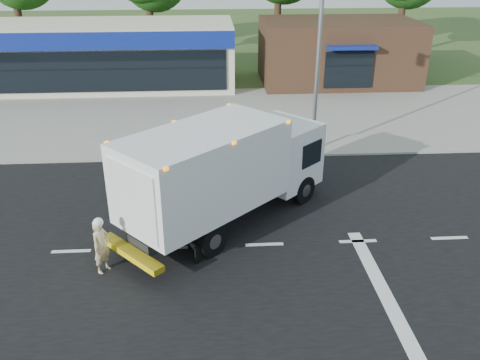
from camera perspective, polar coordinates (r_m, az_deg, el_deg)
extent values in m
plane|color=#385123|center=(16.16, 2.75, -7.29)|extent=(120.00, 120.00, 0.00)
cube|color=black|center=(16.16, 2.75, -7.27)|extent=(60.00, 14.00, 0.02)
cube|color=gray|center=(23.43, 0.60, 3.71)|extent=(60.00, 2.40, 0.12)
cube|color=gray|center=(28.90, -0.25, 7.86)|extent=(60.00, 9.00, 0.02)
cube|color=silver|center=(16.65, -18.43, -7.59)|extent=(1.20, 0.15, 0.01)
cube|color=silver|center=(16.13, -7.99, -7.54)|extent=(1.20, 0.15, 0.01)
cube|color=silver|center=(16.15, 2.76, -7.23)|extent=(1.20, 0.15, 0.01)
cube|color=silver|center=(16.73, 13.10, -6.70)|extent=(1.20, 0.15, 0.01)
cube|color=silver|center=(17.79, 22.45, -6.03)|extent=(1.20, 0.15, 0.01)
cube|color=silver|center=(14.41, 16.36, -12.97)|extent=(0.40, 7.00, 0.01)
cube|color=black|center=(16.45, -3.93, -3.63)|extent=(4.68, 4.47, 0.38)
cube|color=white|center=(18.59, 4.63, 3.04)|extent=(3.16, 3.17, 2.27)
cube|color=black|center=(19.27, 6.57, 4.46)|extent=(1.52, 1.61, 0.97)
cube|color=white|center=(15.77, -4.09, 1.17)|extent=(5.71, 5.58, 2.54)
cube|color=silver|center=(14.29, -12.08, -2.31)|extent=(1.52, 1.62, 2.05)
cube|color=yellow|center=(15.01, -12.12, -8.04)|extent=(2.05, 2.15, 0.19)
cube|color=orange|center=(15.31, -4.24, 5.41)|extent=(5.58, 5.46, 0.09)
cylinder|color=black|center=(19.69, 2.29, 0.76)|extent=(0.98, 0.94, 1.04)
cylinder|color=black|center=(18.55, 7.07, -1.06)|extent=(0.98, 0.94, 1.04)
cylinder|color=black|center=(16.87, -8.30, -3.99)|extent=(0.98, 0.94, 1.04)
cylinder|color=black|center=(15.45, -3.20, -6.73)|extent=(0.98, 0.94, 1.04)
imported|color=#C8B185|center=(15.08, -15.30, -7.23)|extent=(0.66, 0.72, 1.64)
sphere|color=white|center=(14.68, -15.65, -4.62)|extent=(0.28, 0.28, 0.28)
cube|color=beige|center=(34.96, -16.21, 13.35)|extent=(18.00, 6.00, 4.00)
cube|color=navy|center=(31.78, -17.60, 14.64)|extent=(18.00, 0.30, 1.00)
cube|color=black|center=(32.13, -17.17, 11.50)|extent=(17.00, 0.12, 2.40)
cube|color=#382316|center=(35.25, 10.91, 13.98)|extent=(10.00, 6.00, 4.00)
cube|color=navy|center=(32.14, 12.38, 14.41)|extent=(3.00, 1.20, 0.20)
cube|color=black|center=(32.47, 12.12, 12.01)|extent=(3.00, 0.12, 2.20)
cylinder|color=gray|center=(22.12, 8.74, 12.80)|extent=(0.18, 0.18, 8.00)
cylinder|color=#332114|center=(44.21, -23.68, 16.86)|extent=(0.56, 0.56, 7.35)
cylinder|color=#332114|center=(42.07, -10.08, 17.82)|extent=(0.56, 0.56, 6.86)
cylinder|color=#332114|center=(42.16, 4.26, 18.80)|extent=(0.56, 0.56, 7.84)
cylinder|color=#332114|center=(44.66, 17.70, 17.58)|extent=(0.56, 0.56, 7.00)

